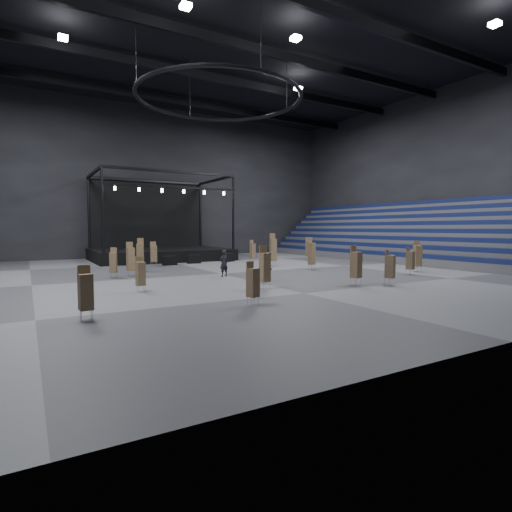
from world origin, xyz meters
TOP-DOWN VIEW (x-y plane):
  - floor at (0.00, 0.00)m, footprint 50.00×50.00m
  - ceiling at (0.00, 0.00)m, footprint 50.00×42.00m
  - wall_back at (0.00, 21.00)m, footprint 50.00×0.20m
  - wall_right at (25.00, 0.00)m, footprint 0.20×42.00m
  - bleachers_right at (22.94, 0.00)m, footprint 7.20×40.00m
  - stage at (0.00, 16.24)m, footprint 14.00×10.00m
  - truss_ring at (-0.00, 0.00)m, footprint 12.30×12.30m
  - roof_girders at (0.00, -0.00)m, footprint 49.00×30.35m
  - floodlights at (0.00, -4.00)m, footprint 28.60×16.60m
  - flight_case_left at (-1.12, 8.80)m, footprint 1.29×0.65m
  - flight_case_mid at (1.51, 9.40)m, footprint 1.32×0.74m
  - flight_case_right at (5.34, 9.55)m, footprint 1.44×1.05m
  - chair_stack_0 at (-7.41, -5.77)m, footprint 0.48×0.48m
  - chair_stack_1 at (-7.52, 1.30)m, footprint 0.58×0.58m
  - chair_stack_2 at (4.55, -9.63)m, footprint 0.63×0.63m
  - chair_stack_3 at (7.34, 8.01)m, footprint 0.52×0.52m
  - chair_stack_4 at (6.87, 3.35)m, footprint 0.67×0.67m
  - chair_stack_5 at (6.38, -10.62)m, footprint 0.68×0.68m
  - chair_stack_6 at (-4.92, 4.35)m, footprint 0.66×0.66m
  - chair_stack_7 at (-2.84, 8.01)m, footprint 0.59×0.59m
  - chair_stack_8 at (-3.96, -11.99)m, footprint 0.55×0.55m
  - chair_stack_9 at (11.88, -7.67)m, footprint 0.59×0.59m
  - chair_stack_10 at (-6.28, 1.60)m, footprint 0.52×0.52m
  - chair_stack_11 at (14.01, -6.63)m, footprint 0.71×0.71m
  - chair_stack_12 at (13.74, 7.02)m, footprint 0.53×0.53m
  - chair_stack_13 at (8.10, -0.76)m, footprint 0.54×0.54m
  - chair_stack_14 at (-10.84, -11.45)m, footprint 0.52×0.52m
  - chair_stack_15 at (-0.99, -8.13)m, footprint 0.51×0.51m
  - man_center at (-0.52, -1.71)m, footprint 0.78×0.61m
  - crew_member at (0.75, -5.48)m, footprint 0.90×1.02m

SIDE VIEW (x-z plane):
  - floor at x=0.00m, z-range 0.00..0.00m
  - flight_case_mid at x=1.51m, z-range 0.00..0.84m
  - flight_case_left at x=-1.12m, z-range 0.00..0.86m
  - flight_case_right at x=5.34m, z-range 0.00..0.86m
  - crew_member at x=0.75m, z-range 0.00..1.74m
  - man_center at x=-0.52m, z-range 0.00..1.91m
  - chair_stack_0 at x=-7.41m, z-range 0.06..2.00m
  - chair_stack_8 at x=-3.96m, z-range 0.07..2.03m
  - chair_stack_14 at x=-10.84m, z-range 0.07..2.14m
  - chair_stack_9 at x=11.88m, z-range 0.08..2.15m
  - chair_stack_1 at x=-7.52m, z-range 0.05..2.17m
  - chair_stack_5 at x=6.38m, z-range 0.08..2.23m
  - chair_stack_3 at x=7.34m, z-range 0.05..2.29m
  - chair_stack_7 at x=-2.84m, z-range 0.08..2.34m
  - chair_stack_15 at x=-0.99m, z-range 0.05..2.50m
  - chair_stack_2 at x=4.55m, z-range 0.07..2.48m
  - chair_stack_10 at x=-6.28m, z-range 0.05..2.52m
  - chair_stack_12 at x=13.74m, z-range 0.05..2.54m
  - chair_stack_11 at x=14.01m, z-range 0.07..2.55m
  - chair_stack_13 at x=8.10m, z-range 0.02..2.70m
  - chair_stack_6 at x=-4.92m, z-range 0.04..2.71m
  - stage at x=0.00m, z-range -3.15..6.05m
  - chair_stack_4 at x=6.87m, z-range 0.03..3.01m
  - bleachers_right at x=22.94m, z-range -1.47..4.93m
  - wall_back at x=0.00m, z-range 0.00..18.00m
  - wall_right at x=25.00m, z-range 0.00..18.00m
  - truss_ring at x=0.00m, z-range 10.43..15.58m
  - floodlights at x=0.00m, z-range 16.48..16.73m
  - roof_girders at x=0.00m, z-range 16.85..17.55m
  - ceiling at x=0.00m, z-range 17.90..18.10m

